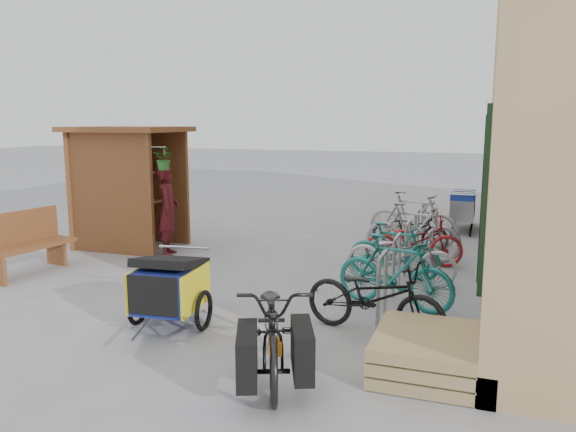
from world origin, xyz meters
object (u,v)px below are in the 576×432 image
(child_trailer, at_px, (169,285))
(pallet_stack, at_px, (426,353))
(cargo_bike, at_px, (274,328))
(bike_3, at_px, (394,251))
(bike_0, at_px, (374,297))
(bike_4, at_px, (414,241))
(bike_5, at_px, (412,232))
(bike_2, at_px, (401,255))
(shopping_carts, at_px, (463,206))
(bike_6, at_px, (410,230))
(bike_7, at_px, (412,219))
(bike_1, at_px, (395,272))
(bench, at_px, (23,242))
(person_kiosk, at_px, (168,210))
(kiosk, at_px, (124,170))

(child_trailer, bearing_deg, pallet_stack, -11.53)
(cargo_bike, bearing_deg, bike_3, 59.76)
(bike_0, bearing_deg, bike_4, 12.88)
(child_trailer, bearing_deg, bike_5, 55.34)
(bike_4, xyz_separation_m, bike_5, (-0.08, 0.42, 0.09))
(bike_0, xyz_separation_m, bike_2, (-0.02, 2.24, -0.01))
(child_trailer, distance_m, bike_4, 4.67)
(shopping_carts, bearing_deg, bike_6, -109.25)
(bike_4, xyz_separation_m, bike_7, (-0.24, 1.65, 0.12))
(shopping_carts, distance_m, bike_1, 6.15)
(bike_2, xyz_separation_m, bike_4, (0.05, 1.18, -0.01))
(bike_1, bearing_deg, cargo_bike, 176.16)
(child_trailer, height_order, bike_5, bike_5)
(bench, bearing_deg, bike_5, 35.68)
(pallet_stack, relative_size, bench, 0.71)
(shopping_carts, relative_size, bike_3, 1.19)
(shopping_carts, height_order, bike_1, bike_1)
(cargo_bike, xyz_separation_m, bike_1, (0.79, 2.48, -0.00))
(person_kiosk, bearing_deg, bike_1, -134.00)
(pallet_stack, xyz_separation_m, shopping_carts, (-0.00, 8.02, 0.35))
(bike_1, distance_m, bike_2, 1.19)
(shopping_carts, xyz_separation_m, cargo_bike, (-1.41, -8.60, -0.05))
(bench, distance_m, child_trailer, 3.80)
(bike_3, distance_m, bike_6, 2.11)
(bike_0, bearing_deg, shopping_carts, 7.89)
(bench, xyz_separation_m, bike_1, (6.07, 0.31, -0.03))
(bench, xyz_separation_m, shopping_carts, (6.68, 6.43, 0.03))
(kiosk, bearing_deg, bike_7, 20.77)
(bike_0, bearing_deg, cargo_bike, 166.55)
(bike_3, distance_m, bike_5, 1.32)
(child_trailer, bearing_deg, bike_3, 47.63)
(bike_1, distance_m, bike_3, 1.50)
(kiosk, relative_size, bike_6, 1.62)
(pallet_stack, height_order, bike_4, bike_4)
(cargo_bike, height_order, bike_2, cargo_bike)
(child_trailer, height_order, bike_3, child_trailer)
(bike_0, distance_m, bike_3, 2.54)
(bench, height_order, bike_4, bench)
(person_kiosk, height_order, bike_1, person_kiosk)
(bench, xyz_separation_m, bike_4, (6.02, 2.68, -0.09))
(cargo_bike, xyz_separation_m, person_kiosk, (-3.71, 4.12, 0.35))
(bike_4, bearing_deg, bike_7, -2.02)
(person_kiosk, height_order, bike_0, person_kiosk)
(bike_0, distance_m, bike_7, 5.08)
(cargo_bike, bearing_deg, shopping_carts, 58.34)
(bench, height_order, bike_5, bike_5)
(kiosk, relative_size, shopping_carts, 1.39)
(shopping_carts, bearing_deg, cargo_bike, -99.31)
(shopping_carts, relative_size, cargo_bike, 0.88)
(child_trailer, xyz_separation_m, bike_1, (2.50, 1.61, -0.02))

